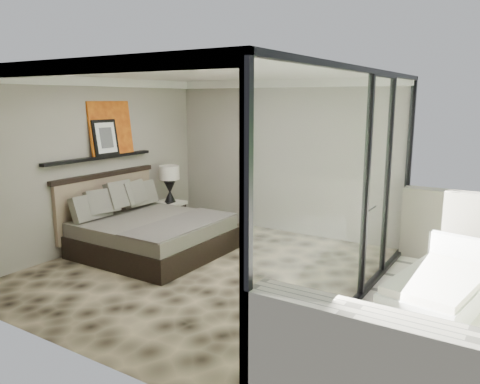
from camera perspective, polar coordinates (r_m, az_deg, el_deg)
The scene contains 12 objects.
floor at distance 6.95m, azimuth -4.51°, elevation -9.46°, with size 5.00×5.00×0.00m, color black.
ceiling at distance 6.51m, azimuth -4.90°, elevation 14.16°, with size 4.50×5.00×0.02m, color silver.
back_wall at distance 8.69m, azimuth 5.24°, elevation 4.24°, with size 4.50×0.02×2.80m, color gray.
left_wall at distance 8.12m, azimuth -17.45°, elevation 3.27°, with size 0.02×5.00×2.80m, color gray.
glass_wall at distance 5.55m, azimuth 14.21°, elevation -0.06°, with size 0.08×5.00×2.80m, color white.
picture_ledge at distance 8.13m, azimuth -16.68°, elevation 4.04°, with size 0.12×2.20×0.05m, color black.
bed at distance 7.76m, azimuth -11.13°, elevation -4.73°, with size 2.13×2.06×1.18m.
nightstand at distance 9.14m, azimuth -8.68°, elevation -2.76°, with size 0.52×0.52×0.52m, color black.
table_lamp at distance 8.98m, azimuth -8.59°, elevation 1.59°, with size 0.38×0.38×0.70m.
abstract_canvas at distance 8.28m, azimuth -15.49°, elevation 7.53°, with size 0.04×0.90×0.90m, color #9E400D.
framed_print at distance 8.13m, azimuth -16.09°, elevation 6.38°, with size 0.03×0.50×0.60m, color black.
lounger at distance 6.27m, azimuth 23.34°, elevation -10.67°, with size 1.14×1.87×0.69m.
Camera 1 is at (3.92, -5.19, 2.46)m, focal length 35.00 mm.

